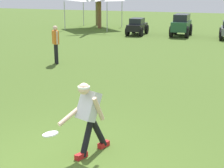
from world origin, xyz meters
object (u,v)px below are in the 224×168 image
object	(u,v)px
frisbee_in_flight	(50,134)
parked_car_slot_a	(137,26)
frisbee_thrower	(89,114)
teammate_near_sideline	(56,41)
parked_car_slot_b	(181,24)

from	to	relation	value
frisbee_in_flight	parked_car_slot_a	xyz separation A→B (m)	(-3.36, 17.35, -0.04)
frisbee_thrower	frisbee_in_flight	xyz separation A→B (m)	(-0.45, -0.63, -0.19)
frisbee_thrower	teammate_near_sideline	distance (m)	8.22
teammate_near_sideline	parked_car_slot_a	distance (m)	9.87
parked_car_slot_b	teammate_near_sideline	bearing A→B (deg)	-108.98
parked_car_slot_a	parked_car_slot_b	bearing A→B (deg)	7.41
frisbee_in_flight	frisbee_thrower	bearing A→B (deg)	54.40
frisbee_in_flight	parked_car_slot_a	distance (m)	17.68
parked_car_slot_a	parked_car_slot_b	xyz separation A→B (m)	(2.85, 0.37, 0.18)
frisbee_thrower	teammate_near_sideline	size ratio (longest dim) A/B	0.91
teammate_near_sideline	parked_car_slot_b	bearing A→B (deg)	71.02
teammate_near_sideline	parked_car_slot_a	bearing A→B (deg)	86.13
teammate_near_sideline	frisbee_in_flight	bearing A→B (deg)	-61.83
teammate_near_sideline	parked_car_slot_a	size ratio (longest dim) A/B	0.70
parked_car_slot_a	parked_car_slot_b	size ratio (longest dim) A/B	0.94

